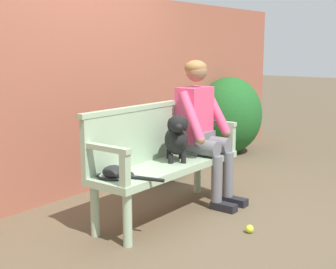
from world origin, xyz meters
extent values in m
plane|color=brown|center=(0.00, 0.00, 0.00)|extent=(40.00, 40.00, 0.00)
cube|color=#9E5642|center=(0.00, 1.24, 1.00)|extent=(8.00, 0.30, 2.01)
ellipsoid|color=#194C1E|center=(0.93, 0.91, 0.33)|extent=(0.76, 0.68, 0.67)
ellipsoid|color=#1E5B23|center=(2.56, 0.87, 0.53)|extent=(0.94, 0.89, 1.06)
cube|color=#9EB793|center=(0.00, 0.00, 0.44)|extent=(1.60, 0.46, 0.06)
cylinder|color=#9EB793|center=(-0.72, -0.17, 0.21)|extent=(0.07, 0.07, 0.41)
cylinder|color=#9EB793|center=(0.72, -0.17, 0.21)|extent=(0.07, 0.07, 0.41)
cylinder|color=#9EB793|center=(-0.72, 0.17, 0.21)|extent=(0.07, 0.07, 0.41)
cylinder|color=#9EB793|center=(0.72, 0.17, 0.21)|extent=(0.07, 0.07, 0.41)
cube|color=#9EB793|center=(0.00, 0.20, 0.70)|extent=(1.60, 0.05, 0.46)
cube|color=#9EB793|center=(0.00, 0.20, 0.95)|extent=(1.64, 0.06, 0.04)
cube|color=#9EB793|center=(-0.76, -0.19, 0.59)|extent=(0.06, 0.06, 0.24)
cube|color=#9EB793|center=(-0.76, 0.00, 0.73)|extent=(0.06, 0.46, 0.04)
cube|color=#9EB793|center=(0.76, -0.19, 0.59)|extent=(0.06, 0.06, 0.24)
cube|color=#9EB793|center=(0.76, 0.00, 0.73)|extent=(0.06, 0.46, 0.04)
cube|color=black|center=(0.40, -0.33, 0.04)|extent=(0.10, 0.24, 0.07)
cylinder|color=slate|center=(0.40, -0.25, 0.28)|extent=(0.10, 0.10, 0.42)
cylinder|color=slate|center=(0.40, -0.10, 0.55)|extent=(0.15, 0.30, 0.15)
cube|color=black|center=(0.60, -0.33, 0.04)|extent=(0.10, 0.24, 0.07)
cylinder|color=slate|center=(0.60, -0.25, 0.28)|extent=(0.10, 0.10, 0.42)
cylinder|color=slate|center=(0.60, -0.10, 0.55)|extent=(0.15, 0.30, 0.15)
cube|color=slate|center=(0.50, 0.05, 0.57)|extent=(0.32, 0.24, 0.20)
cube|color=#E04770|center=(0.50, 0.07, 0.83)|extent=(0.34, 0.22, 0.52)
cylinder|color=#E04770|center=(0.29, -0.04, 0.85)|extent=(0.14, 0.31, 0.44)
sphere|color=#936B4C|center=(0.27, -0.15, 0.65)|extent=(0.09, 0.09, 0.09)
cylinder|color=#E04770|center=(0.71, -0.04, 0.85)|extent=(0.14, 0.31, 0.44)
sphere|color=#936B4C|center=(0.73, -0.15, 0.65)|extent=(0.09, 0.09, 0.09)
sphere|color=#936B4C|center=(0.50, 0.05, 1.24)|extent=(0.20, 0.20, 0.20)
ellipsoid|color=olive|center=(0.50, 0.06, 1.27)|extent=(0.21, 0.21, 0.14)
cylinder|color=black|center=(0.00, -0.03, 0.51)|extent=(0.04, 0.04, 0.08)
cylinder|color=black|center=(0.07, -0.11, 0.51)|extent=(0.04, 0.04, 0.08)
cylinder|color=black|center=(0.14, 0.09, 0.51)|extent=(0.04, 0.04, 0.08)
cylinder|color=black|center=(0.21, 0.01, 0.51)|extent=(0.04, 0.04, 0.08)
ellipsoid|color=black|center=(0.11, -0.01, 0.66)|extent=(0.36, 0.35, 0.24)
sphere|color=black|center=(0.03, -0.08, 0.68)|extent=(0.14, 0.14, 0.14)
sphere|color=black|center=(0.00, -0.10, 0.83)|extent=(0.15, 0.15, 0.15)
ellipsoid|color=black|center=(-0.05, -0.15, 0.81)|extent=(0.11, 0.11, 0.06)
ellipsoid|color=black|center=(-0.03, -0.05, 0.82)|extent=(0.06, 0.06, 0.11)
ellipsoid|color=black|center=(0.05, -0.14, 0.82)|extent=(0.06, 0.06, 0.11)
sphere|color=black|center=(0.21, 0.09, 0.71)|extent=(0.07, 0.07, 0.07)
torus|color=black|center=(-0.60, 0.06, 0.48)|extent=(0.35, 0.35, 0.02)
cylinder|color=silver|center=(-0.60, 0.06, 0.48)|extent=(0.25, 0.25, 0.00)
cube|color=black|center=(-0.56, -0.10, 0.49)|extent=(0.05, 0.08, 0.02)
cylinder|color=black|center=(-0.53, -0.24, 0.49)|extent=(0.08, 0.22, 0.03)
ellipsoid|color=black|center=(-0.62, 0.05, 0.52)|extent=(0.28, 0.27, 0.09)
sphere|color=#CCDB33|center=(0.07, -0.77, 0.03)|extent=(0.07, 0.07, 0.07)
camera|label=1|loc=(-3.21, -2.44, 1.46)|focal=51.18mm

